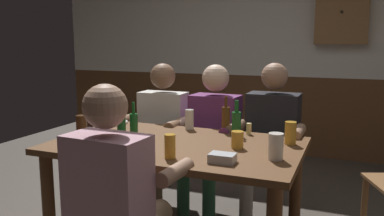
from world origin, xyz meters
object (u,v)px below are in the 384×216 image
Objects in this scene: pint_glass_0 at (237,140)px; pint_glass_5 at (170,146)px; table_candle at (249,129)px; bottle_3 at (122,131)px; pint_glass_4 at (276,146)px; person_1 at (211,130)px; wall_dart_cabinet at (342,12)px; condiment_caddy at (222,158)px; person_2 at (271,134)px; dining_table at (176,158)px; bottle_1 at (236,122)px; pint_glass_2 at (82,127)px; pint_glass_1 at (290,133)px; bottle_0 at (134,127)px; bottle_2 at (226,119)px; pint_glass_3 at (189,119)px; person_0 at (159,126)px; person_3 at (117,191)px; plate_0 at (113,123)px.

pint_glass_0 is 0.77× the size of pint_glass_5.
table_candle is 0.29× the size of bottle_3.
pint_glass_4 is at bearing 8.88° from bottle_3.
person_1 is 0.50m from table_candle.
condiment_caddy is at bearing -99.49° from wall_dart_cabinet.
bottle_3 is at bearing 54.98° from person_2.
dining_table is 6.45× the size of bottle_1.
person_2 is at bearing 64.70° from bottle_1.
pint_glass_5 is at bearing -109.98° from table_candle.
condiment_caddy is 0.89× the size of pint_glass_2.
bottle_1 reaches higher than pint_glass_1.
bottle_0 is 0.69m from bottle_2.
dining_table is 0.57m from table_candle.
wall_dart_cabinet is (0.88, 2.51, 1.07)m from dining_table.
bottle_3 is at bearing -19.82° from pint_glass_2.
pint_glass_3 is (-0.48, 0.38, 0.02)m from pint_glass_0.
pint_glass_5 is (-0.30, -0.03, 0.04)m from condiment_caddy.
person_2 reaches higher than person_0.
person_3 reaches higher than pint_glass_4.
pint_glass_1 is 1.38m from pint_glass_2.
bottle_0 reaches higher than bottle_2.
pint_glass_1 reaches higher than table_candle.
pint_glass_3 is at bearing 170.78° from bottle_1.
table_candle is 0.71m from condiment_caddy.
person_2 is at bearing 54.06° from bottle_3.
wall_dart_cabinet is at bearing 78.82° from person_3.
bottle_2 is at bearing 116.61° from pint_glass_0.
person_1 is 1.05m from pint_glass_5.
person_1 is at bearing 120.82° from pint_glass_0.
wall_dart_cabinet is (0.95, 2.10, 0.89)m from pint_glass_3.
bottle_2 is 1.65× the size of pint_glass_2.
wall_dart_cabinet reaches higher than person_2.
bottle_0 is 1.78× the size of pint_glass_4.
plate_0 is 1.61× the size of pint_glass_3.
bottle_3 reaches higher than bottle_0.
table_candle is (0.38, 0.41, 0.14)m from dining_table.
pint_glass_4 reaches higher than plate_0.
pint_glass_1 is 0.97× the size of pint_glass_4.
pint_glass_0 is (-0.01, 0.32, 0.03)m from condiment_caddy.
person_2 is 0.88m from pint_glass_4.
bottle_0 is 1.83× the size of pint_glass_1.
pint_glass_2 is (-0.64, -0.13, 0.18)m from dining_table.
wall_dart_cabinet is (0.77, 2.84, 0.90)m from pint_glass_5.
pint_glass_4 is at bearing -11.32° from dining_table.
dining_table is 0.71m from person_1.
person_3 is at bearing -134.04° from condiment_caddy.
table_candle is 0.31× the size of bottle_2.
person_0 is at bearing 4.21° from person_1.
pint_glass_2 is at bearing -171.76° from pint_glass_0.
wall_dart_cabinet reaches higher than person_3.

